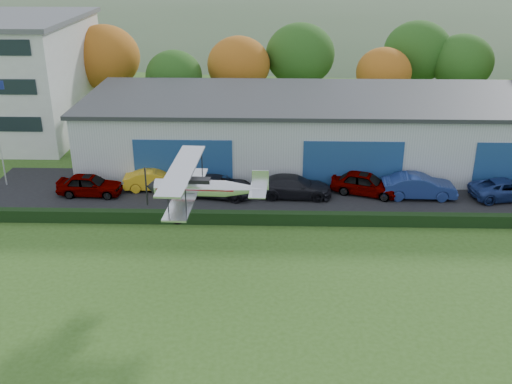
{
  "coord_description": "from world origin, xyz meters",
  "views": [
    {
      "loc": [
        -0.73,
        -17.44,
        16.54
      ],
      "look_at": [
        -1.56,
        12.32,
        3.83
      ],
      "focal_mm": 41.67,
      "sensor_mm": 36.0,
      "label": 1
    }
  ],
  "objects_px": {
    "hangar": "(344,129)",
    "car_0": "(90,185)",
    "car_6": "(507,189)",
    "car_3": "(294,186)",
    "car_5": "(419,186)",
    "car_1": "(156,180)",
    "car_4": "(365,183)",
    "biplane": "(201,186)",
    "car_2": "(218,186)"
  },
  "relations": [
    {
      "from": "car_4",
      "to": "biplane",
      "type": "bearing_deg",
      "value": 155.72
    },
    {
      "from": "car_0",
      "to": "car_4",
      "type": "height_order",
      "value": "car_4"
    },
    {
      "from": "car_6",
      "to": "car_5",
      "type": "bearing_deg",
      "value": 81.08
    },
    {
      "from": "car_1",
      "to": "car_6",
      "type": "xyz_separation_m",
      "value": [
        24.38,
        -0.94,
        -0.05
      ]
    },
    {
      "from": "car_0",
      "to": "car_5",
      "type": "relative_size",
      "value": 0.89
    },
    {
      "from": "car_4",
      "to": "car_0",
      "type": "bearing_deg",
      "value": 112.0
    },
    {
      "from": "car_6",
      "to": "car_0",
      "type": "bearing_deg",
      "value": 81.33
    },
    {
      "from": "car_1",
      "to": "car_2",
      "type": "height_order",
      "value": "car_1"
    },
    {
      "from": "biplane",
      "to": "car_6",
      "type": "bearing_deg",
      "value": 29.22
    },
    {
      "from": "car_0",
      "to": "car_6",
      "type": "distance_m",
      "value": 28.8
    },
    {
      "from": "hangar",
      "to": "car_3",
      "type": "xyz_separation_m",
      "value": [
        -4.17,
        -7.51,
        -1.85
      ]
    },
    {
      "from": "hangar",
      "to": "biplane",
      "type": "distance_m",
      "value": 19.85
    },
    {
      "from": "car_2",
      "to": "car_5",
      "type": "distance_m",
      "value": 13.83
    },
    {
      "from": "car_2",
      "to": "car_3",
      "type": "relative_size",
      "value": 0.97
    },
    {
      "from": "car_2",
      "to": "car_4",
      "type": "height_order",
      "value": "car_4"
    },
    {
      "from": "car_1",
      "to": "car_5",
      "type": "relative_size",
      "value": 0.89
    },
    {
      "from": "car_3",
      "to": "car_4",
      "type": "bearing_deg",
      "value": -81.44
    },
    {
      "from": "car_2",
      "to": "car_3",
      "type": "height_order",
      "value": "car_3"
    },
    {
      "from": "car_2",
      "to": "car_0",
      "type": "bearing_deg",
      "value": 100.96
    },
    {
      "from": "hangar",
      "to": "car_6",
      "type": "relative_size",
      "value": 8.18
    },
    {
      "from": "car_3",
      "to": "hangar",
      "type": "bearing_deg",
      "value": -27.16
    },
    {
      "from": "car_2",
      "to": "biplane",
      "type": "distance_m",
      "value": 10.72
    },
    {
      "from": "biplane",
      "to": "car_3",
      "type": "bearing_deg",
      "value": 64.85
    },
    {
      "from": "car_3",
      "to": "car_2",
      "type": "bearing_deg",
      "value": 91.49
    },
    {
      "from": "hangar",
      "to": "biplane",
      "type": "relative_size",
      "value": 5.57
    },
    {
      "from": "car_1",
      "to": "car_5",
      "type": "distance_m",
      "value": 18.4
    },
    {
      "from": "car_3",
      "to": "car_6",
      "type": "bearing_deg",
      "value": -87.82
    },
    {
      "from": "car_1",
      "to": "car_6",
      "type": "relative_size",
      "value": 0.9
    },
    {
      "from": "car_6",
      "to": "car_1",
      "type": "bearing_deg",
      "value": 78.74
    },
    {
      "from": "hangar",
      "to": "car_0",
      "type": "distance_m",
      "value": 19.96
    },
    {
      "from": "car_5",
      "to": "car_3",
      "type": "bearing_deg",
      "value": 90.71
    },
    {
      "from": "car_6",
      "to": "biplane",
      "type": "relative_size",
      "value": 0.68
    },
    {
      "from": "car_0",
      "to": "hangar",
      "type": "bearing_deg",
      "value": -65.33
    },
    {
      "from": "hangar",
      "to": "car_3",
      "type": "distance_m",
      "value": 8.79
    },
    {
      "from": "biplane",
      "to": "hangar",
      "type": "bearing_deg",
      "value": 64.26
    },
    {
      "from": "car_3",
      "to": "car_5",
      "type": "bearing_deg",
      "value": -87.69
    },
    {
      "from": "car_2",
      "to": "car_6",
      "type": "xyz_separation_m",
      "value": [
        19.84,
        0.05,
        -0.01
      ]
    },
    {
      "from": "hangar",
      "to": "car_4",
      "type": "relative_size",
      "value": 8.65
    },
    {
      "from": "car_6",
      "to": "car_3",
      "type": "bearing_deg",
      "value": 81.27
    },
    {
      "from": "car_6",
      "to": "biplane",
      "type": "distance_m",
      "value": 22.52
    },
    {
      "from": "car_3",
      "to": "car_1",
      "type": "bearing_deg",
      "value": 85.91
    },
    {
      "from": "car_1",
      "to": "hangar",
      "type": "bearing_deg",
      "value": -68.86
    },
    {
      "from": "car_3",
      "to": "biplane",
      "type": "height_order",
      "value": "biplane"
    },
    {
      "from": "hangar",
      "to": "car_6",
      "type": "height_order",
      "value": "hangar"
    },
    {
      "from": "car_5",
      "to": "car_4",
      "type": "bearing_deg",
      "value": 82.08
    },
    {
      "from": "hangar",
      "to": "car_6",
      "type": "distance_m",
      "value": 12.96
    },
    {
      "from": "car_0",
      "to": "car_6",
      "type": "relative_size",
      "value": 0.9
    },
    {
      "from": "car_2",
      "to": "car_6",
      "type": "relative_size",
      "value": 1.01
    },
    {
      "from": "hangar",
      "to": "car_2",
      "type": "xyz_separation_m",
      "value": [
        -9.4,
        -7.48,
        -1.91
      ]
    },
    {
      "from": "car_0",
      "to": "car_4",
      "type": "xyz_separation_m",
      "value": [
        19.18,
        0.7,
        0.04
      ]
    }
  ]
}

